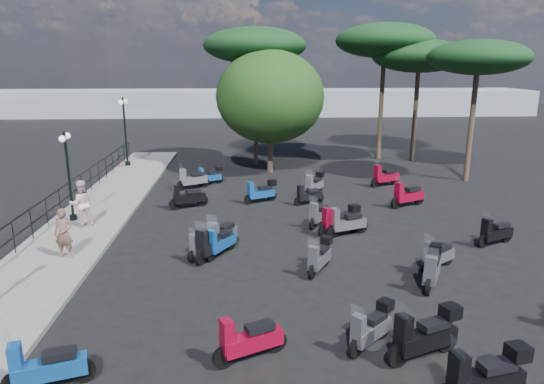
{
  "coord_description": "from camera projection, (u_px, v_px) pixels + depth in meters",
  "views": [
    {
      "loc": [
        -0.22,
        -15.94,
        6.19
      ],
      "look_at": [
        0.83,
        2.76,
        1.2
      ],
      "focal_mm": 32.0,
      "sensor_mm": 36.0,
      "label": 1
    }
  ],
  "objects": [
    {
      "name": "pine_1",
      "position": [
        419.0,
        56.0,
        30.13
      ],
      "size": [
        5.87,
        5.87,
        7.66
      ],
      "color": "#38281E",
      "rests_on": "ground"
    },
    {
      "name": "scooter_13",
      "position": [
        340.0,
        221.0,
        17.98
      ],
      "size": [
        1.67,
        0.9,
        1.4
      ],
      "rotation": [
        0.0,
        0.0,
        1.96
      ],
      "color": "black",
      "rests_on": "ground"
    },
    {
      "name": "woman",
      "position": [
        64.0,
        233.0,
        15.36
      ],
      "size": [
        0.61,
        0.42,
        1.62
      ],
      "primitive_type": "imported",
      "rotation": [
        0.0,
        0.0,
        -0.05
      ],
      "color": "brown",
      "rests_on": "sidewalk"
    },
    {
      "name": "scooter_9",
      "position": [
        188.0,
        197.0,
        21.25
      ],
      "size": [
        1.67,
        0.91,
        1.41
      ],
      "rotation": [
        0.0,
        0.0,
        1.99
      ],
      "color": "black",
      "rests_on": "ground"
    },
    {
      "name": "scooter_27",
      "position": [
        385.0,
        177.0,
        25.08
      ],
      "size": [
        1.71,
        0.98,
        1.46
      ],
      "rotation": [
        0.0,
        0.0,
        2.02
      ],
      "color": "black",
      "rests_on": "ground"
    },
    {
      "name": "scooter_14",
      "position": [
        309.0,
        196.0,
        21.82
      ],
      "size": [
        1.43,
        0.71,
        1.19
      ],
      "rotation": [
        0.0,
        0.0,
        1.93
      ],
      "color": "black",
      "rests_on": "ground"
    },
    {
      "name": "scooter_16",
      "position": [
        485.0,
        378.0,
        8.95
      ],
      "size": [
        1.86,
        0.72,
        1.49
      ],
      "rotation": [
        0.0,
        0.0,
        1.79
      ],
      "color": "black",
      "rests_on": "ground"
    },
    {
      "name": "scooter_15",
      "position": [
        261.0,
        192.0,
        22.13
      ],
      "size": [
        1.51,
        0.9,
        1.3
      ],
      "rotation": [
        0.0,
        0.0,
        2.02
      ],
      "color": "black",
      "rests_on": "ground"
    },
    {
      "name": "scooter_24",
      "position": [
        437.0,
        256.0,
        14.9
      ],
      "size": [
        1.37,
        1.01,
        1.27
      ],
      "rotation": [
        0.0,
        0.0,
        2.18
      ],
      "color": "black",
      "rests_on": "ground"
    },
    {
      "name": "scooter_26",
      "position": [
        408.0,
        195.0,
        21.45
      ],
      "size": [
        1.74,
        0.99,
        1.49
      ],
      "rotation": [
        0.0,
        0.0,
        2.01
      ],
      "color": "black",
      "rests_on": "ground"
    },
    {
      "name": "scooter_3",
      "position": [
        220.0,
        242.0,
        15.98
      ],
      "size": [
        0.98,
        1.49,
        1.33
      ],
      "rotation": [
        0.0,
        0.0,
        2.6
      ],
      "color": "black",
      "rests_on": "ground"
    },
    {
      "name": "scooter_11",
      "position": [
        371.0,
        328.0,
        10.79
      ],
      "size": [
        1.26,
        1.18,
        1.25
      ],
      "rotation": [
        0.0,
        0.0,
        2.31
      ],
      "color": "black",
      "rests_on": "ground"
    },
    {
      "name": "scooter_25",
      "position": [
        495.0,
        233.0,
        16.91
      ],
      "size": [
        1.56,
        0.85,
        1.32
      ],
      "rotation": [
        0.0,
        0.0,
        1.98
      ],
      "color": "black",
      "rests_on": "ground"
    },
    {
      "name": "pedestrian_far",
      "position": [
        81.0,
        203.0,
        18.4
      ],
      "size": [
        1.07,
        0.97,
        1.77
      ],
      "primitive_type": "imported",
      "rotation": [
        0.0,
        0.0,
        3.57
      ],
      "color": "silver",
      "rests_on": "sidewalk"
    },
    {
      "name": "scooter_12",
      "position": [
        320.0,
        257.0,
        14.75
      ],
      "size": [
        0.95,
        1.43,
        1.26
      ],
      "rotation": [
        0.0,
        0.0,
        2.62
      ],
      "color": "black",
      "rests_on": "ground"
    },
    {
      "name": "scooter_2",
      "position": [
        212.0,
        244.0,
        15.73
      ],
      "size": [
        1.08,
        1.63,
        1.46
      ],
      "rotation": [
        0.0,
        0.0,
        2.6
      ],
      "color": "black",
      "rests_on": "ground"
    },
    {
      "name": "scooter_17",
      "position": [
        425.0,
        336.0,
        10.34
      ],
      "size": [
        1.78,
        0.94,
        1.48
      ],
      "rotation": [
        0.0,
        0.0,
        1.95
      ],
      "color": "black",
      "rests_on": "ground"
    },
    {
      "name": "scooter_19",
      "position": [
        346.0,
        223.0,
        17.85
      ],
      "size": [
        1.68,
        0.86,
        1.4
      ],
      "rotation": [
        0.0,
        0.0,
        1.94
      ],
      "color": "black",
      "rests_on": "ground"
    },
    {
      "name": "sidewalk",
      "position": [
        90.0,
        220.0,
        19.5
      ],
      "size": [
        3.0,
        30.0,
        0.15
      ],
      "primitive_type": "cube",
      "color": "slate",
      "rests_on": "ground"
    },
    {
      "name": "ground",
      "position": [
        253.0,
        246.0,
        16.98
      ],
      "size": [
        120.0,
        120.0,
        0.0
      ],
      "primitive_type": "plane",
      "color": "black",
      "rests_on": "ground"
    },
    {
      "name": "scooter_8",
      "position": [
        206.0,
        245.0,
        15.81
      ],
      "size": [
        1.15,
        1.18,
        1.2
      ],
      "rotation": [
        0.0,
        0.0,
        2.37
      ],
      "color": "black",
      "rests_on": "ground"
    },
    {
      "name": "scooter_4",
      "position": [
        192.0,
        180.0,
        24.54
      ],
      "size": [
        1.58,
        1.0,
        1.39
      ],
      "rotation": [
        0.0,
        0.0,
        2.08
      ],
      "color": "black",
      "rests_on": "ground"
    },
    {
      "name": "scooter_6",
      "position": [
        249.0,
        340.0,
        10.3
      ],
      "size": [
        1.62,
        0.92,
        1.38
      ],
      "rotation": [
        0.0,
        0.0,
        2.01
      ],
      "color": "black",
      "rests_on": "ground"
    },
    {
      "name": "broadleaf_tree",
      "position": [
        270.0,
        97.0,
        27.36
      ],
      "size": [
        6.16,
        6.16,
        6.97
      ],
      "color": "#38281E",
      "rests_on": "ground"
    },
    {
      "name": "scooter_10",
      "position": [
        210.0,
        176.0,
        25.42
      ],
      "size": [
        1.38,
        0.85,
        1.19
      ],
      "rotation": [
        0.0,
        0.0,
        2.05
      ],
      "color": "black",
      "rests_on": "ground"
    },
    {
      "name": "lamp_post_1",
      "position": [
        68.0,
        171.0,
        18.78
      ],
      "size": [
        0.34,
        1.03,
        3.52
      ],
      "rotation": [
        0.0,
        0.0,
        0.11
      ],
      "color": "black",
      "rests_on": "sidewalk"
    },
    {
      "name": "scooter_1",
      "position": [
        46.0,
        368.0,
        9.38
      ],
      "size": [
        1.68,
        0.74,
        1.37
      ],
      "rotation": [
        0.0,
        0.0,
        1.86
      ],
      "color": "black",
      "rests_on": "ground"
    },
    {
      "name": "pine_3",
      "position": [
        478.0,
        58.0,
        24.75
      ],
      "size": [
        5.14,
        5.14,
        7.39
      ],
      "color": "#38281E",
      "rests_on": "ground"
    },
    {
      "name": "lamp_post_2",
      "position": [
        125.0,
        127.0,
        29.0
      ],
      "size": [
        0.33,
        1.21,
        4.09
      ],
      "rotation": [
        0.0,
        0.0,
        -0.04
      ],
      "color": "black",
      "rests_on": "sidewalk"
    },
    {
      "name": "distant_hills",
      "position": [
        246.0,
        102.0,
        60.01
      ],
      "size": [
        70.0,
        8.0,
        3.0
      ],
      "primitive_type": "cube",
      "color": "gray",
      "rests_on": "ground"
    },
    {
      "name": "scooter_21",
      "position": [
        314.0,
        184.0,
        23.45
      ],
      "size": [
        1.11,
        1.47,
        1.35
      ],
      "rotation": [
        0.0,
        0.0,
        2.54
      ],
      "color": "black",
      "rests_on": "ground"
    },
    {
      "name": "scooter_7",
      "position": [
        222.0,
        237.0,
        16.36
      ],
      "size": [
        1.01,
        1.72,
        1.48
      ],
      "rotation": [
        0.0,
        0.0,
        2.68
      ],
      "color": "black",
      "rests_on": "ground"
    },
    {
      "name": "pine_0",
      "position": [
        385.0,
        41.0,
        30.53
      ],
      "size": [
        6.28,
        6.28,
        8.68
      ],
      "color": "#38281E",
      "rests_on": "ground"
    },
    {
      "name": "scooter_20",
      "position": [
        319.0,
        215.0,
        18.94
      ],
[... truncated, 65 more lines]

